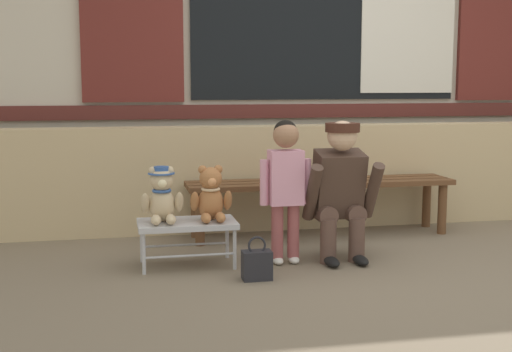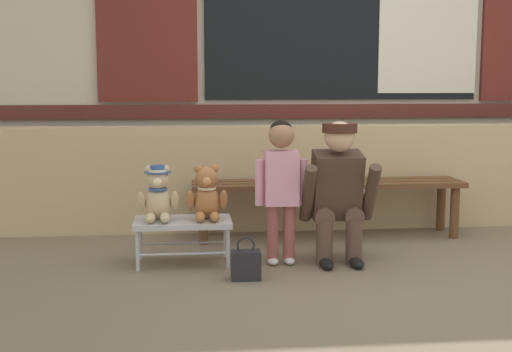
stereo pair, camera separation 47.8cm
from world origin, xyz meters
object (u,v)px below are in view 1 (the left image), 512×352
object	(u,v)px
child_standing	(286,176)
teddy_bear_with_hat	(162,196)
adult_crouching	(341,190)
wooden_bench_long	(320,189)
small_display_bench	(187,226)
handbag_on_ground	(257,264)
teddy_bear_plain	(211,196)

from	to	relation	value
child_standing	teddy_bear_with_hat	bearing A→B (deg)	175.03
adult_crouching	wooden_bench_long	bearing A→B (deg)	83.47
teddy_bear_with_hat	child_standing	bearing A→B (deg)	-4.97
small_display_bench	adult_crouching	size ratio (longest dim) A/B	0.67
wooden_bench_long	small_display_bench	bearing A→B (deg)	-148.58
wooden_bench_long	small_display_bench	distance (m)	1.32
small_display_bench	teddy_bear_with_hat	xyz separation A→B (m)	(-0.16, 0.00, 0.21)
teddy_bear_with_hat	handbag_on_ground	world-z (taller)	teddy_bear_with_hat
wooden_bench_long	handbag_on_ground	xyz separation A→B (m)	(-0.74, -1.09, -0.28)
small_display_bench	adult_crouching	bearing A→B (deg)	-2.45
small_display_bench	teddy_bear_with_hat	bearing A→B (deg)	179.23
wooden_bench_long	adult_crouching	xyz separation A→B (m)	(-0.08, -0.73, 0.11)
teddy_bear_with_hat	handbag_on_ground	xyz separation A→B (m)	(0.54, -0.41, -0.38)
teddy_bear_with_hat	small_display_bench	bearing A→B (deg)	-0.77
small_display_bench	handbag_on_ground	bearing A→B (deg)	-46.91
small_display_bench	child_standing	xyz separation A→B (m)	(0.65, -0.07, 0.33)
small_display_bench	teddy_bear_plain	size ratio (longest dim) A/B	1.76
small_display_bench	teddy_bear_plain	xyz separation A→B (m)	(0.16, 0.00, 0.20)
teddy_bear_plain	adult_crouching	xyz separation A→B (m)	(0.88, -0.05, 0.02)
teddy_bear_plain	handbag_on_ground	distance (m)	0.59
teddy_bear_with_hat	handbag_on_ground	distance (m)	0.78
teddy_bear_with_hat	adult_crouching	xyz separation A→B (m)	(1.20, -0.05, 0.01)
adult_crouching	handbag_on_ground	distance (m)	0.84
adult_crouching	teddy_bear_with_hat	bearing A→B (deg)	177.77
teddy_bear_plain	child_standing	bearing A→B (deg)	-8.12
small_display_bench	handbag_on_ground	xyz separation A→B (m)	(0.38, -0.41, -0.17)
teddy_bear_plain	wooden_bench_long	bearing A→B (deg)	35.42
wooden_bench_long	teddy_bear_with_hat	xyz separation A→B (m)	(-1.28, -0.68, 0.10)
wooden_bench_long	child_standing	xyz separation A→B (m)	(-0.47, -0.75, 0.22)
teddy_bear_with_hat	child_standing	xyz separation A→B (m)	(0.81, -0.07, 0.12)
wooden_bench_long	handbag_on_ground	bearing A→B (deg)	-124.06
teddy_bear_with_hat	teddy_bear_plain	size ratio (longest dim) A/B	1.00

